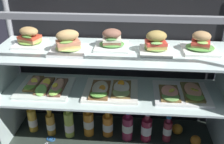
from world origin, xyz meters
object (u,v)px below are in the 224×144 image
(open_sandwich_tray_near_left_corner, at_px, (45,87))
(juice_bottle_back_center, at_px, (127,127))
(plated_roll_sandwich_left_of_center, at_px, (68,44))
(juice_bottle_front_right_end, at_px, (32,120))
(plated_roll_sandwich_near_left_corner, at_px, (156,44))
(juice_bottle_back_right, at_px, (146,129))
(juice_bottle_near_post, at_px, (108,125))
(juice_bottle_front_left_end, at_px, (69,124))
(plated_roll_sandwich_center, at_px, (200,44))
(orange_fruit_near_left_post, at_px, (196,140))
(kitchen_scissors, at_px, (49,141))
(orange_fruit_beside_bottles, at_px, (177,129))
(open_sandwich_tray_far_right, at_px, (182,93))
(plated_roll_sandwich_near_right_corner, at_px, (112,41))
(juice_bottle_tucked_behind, at_px, (167,131))
(juice_bottle_front_fourth, at_px, (89,123))
(plated_roll_sandwich_mid_left, at_px, (30,38))
(open_sandwich_tray_far_left, at_px, (111,90))
(juice_bottle_front_middle, at_px, (51,124))

(open_sandwich_tray_near_left_corner, height_order, juice_bottle_back_center, open_sandwich_tray_near_left_corner)
(plated_roll_sandwich_left_of_center, relative_size, juice_bottle_front_right_end, 0.93)
(plated_roll_sandwich_near_left_corner, distance_m, juice_bottle_back_center, 0.62)
(juice_bottle_back_center, bearing_deg, juice_bottle_back_right, 0.20)
(juice_bottle_near_post, relative_size, juice_bottle_back_center, 0.96)
(juice_bottle_front_left_end, bearing_deg, plated_roll_sandwich_center, 3.13)
(juice_bottle_near_post, distance_m, orange_fruit_near_left_post, 0.60)
(plated_roll_sandwich_center, height_order, kitchen_scissors, plated_roll_sandwich_center)
(plated_roll_sandwich_near_left_corner, xyz_separation_m, orange_fruit_beside_bottles, (0.20, 0.08, -0.66))
(open_sandwich_tray_far_right, bearing_deg, juice_bottle_near_post, 175.31)
(open_sandwich_tray_far_right, relative_size, orange_fruit_near_left_post, 4.90)
(plated_roll_sandwich_near_right_corner, relative_size, kitchen_scissors, 1.09)
(juice_bottle_near_post, xyz_separation_m, kitchen_scissors, (-0.40, -0.11, -0.08))
(juice_bottle_front_left_end, distance_m, juice_bottle_tucked_behind, 0.67)
(plated_roll_sandwich_near_right_corner, bearing_deg, plated_roll_sandwich_left_of_center, -160.09)
(juice_bottle_back_center, height_order, kitchen_scissors, juice_bottle_back_center)
(juice_bottle_near_post, height_order, kitchen_scissors, juice_bottle_near_post)
(juice_bottle_front_fourth, bearing_deg, juice_bottle_front_left_end, -169.16)
(plated_roll_sandwich_left_of_center, distance_m, juice_bottle_near_post, 0.66)
(juice_bottle_back_center, bearing_deg, plated_roll_sandwich_left_of_center, -175.28)
(open_sandwich_tray_near_left_corner, height_order, juice_bottle_back_right, open_sandwich_tray_near_left_corner)
(juice_bottle_tucked_behind, xyz_separation_m, orange_fruit_near_left_post, (0.19, -0.03, -0.05))
(plated_roll_sandwich_mid_left, bearing_deg, plated_roll_sandwich_near_left_corner, -4.28)
(plated_roll_sandwich_near_left_corner, bearing_deg, juice_bottle_back_center, -179.55)
(orange_fruit_beside_bottles, distance_m, kitchen_scissors, 0.90)
(open_sandwich_tray_near_left_corner, distance_m, juice_bottle_back_center, 0.61)
(juice_bottle_front_right_end, xyz_separation_m, juice_bottle_front_fourth, (0.41, -0.01, 0.01))
(juice_bottle_near_post, bearing_deg, orange_fruit_near_left_post, -5.35)
(plated_roll_sandwich_center, relative_size, orange_fruit_near_left_post, 2.84)
(kitchen_scissors, bearing_deg, juice_bottle_back_right, 6.85)
(juice_bottle_front_fourth, bearing_deg, open_sandwich_tray_far_left, -11.30)
(plated_roll_sandwich_center, xyz_separation_m, juice_bottle_front_left_end, (-0.81, -0.04, -0.59))
(open_sandwich_tray_far_left, height_order, juice_bottle_front_right_end, open_sandwich_tray_far_left)
(plated_roll_sandwich_near_left_corner, bearing_deg, juice_bottle_near_post, 174.24)
(plated_roll_sandwich_left_of_center, relative_size, plated_roll_sandwich_center, 1.05)
(open_sandwich_tray_far_right, distance_m, juice_bottle_front_right_end, 1.05)
(plated_roll_sandwich_mid_left, distance_m, juice_bottle_front_middle, 0.62)
(open_sandwich_tray_near_left_corner, bearing_deg, orange_fruit_near_left_post, -1.46)
(juice_bottle_back_center, bearing_deg, juice_bottle_near_post, 167.76)
(juice_bottle_front_left_end, bearing_deg, juice_bottle_front_right_end, 172.34)
(juice_bottle_tucked_behind, height_order, orange_fruit_near_left_post, juice_bottle_tucked_behind)
(open_sandwich_tray_near_left_corner, bearing_deg, orange_fruit_beside_bottles, 5.17)
(open_sandwich_tray_far_left, bearing_deg, juice_bottle_back_right, 2.06)
(plated_roll_sandwich_near_left_corner, xyz_separation_m, juice_bottle_tucked_behind, (0.12, 0.00, -0.62))
(juice_bottle_front_left_end, xyz_separation_m, juice_bottle_back_right, (0.53, 0.00, -0.01))
(juice_bottle_front_right_end, distance_m, orange_fruit_near_left_post, 1.14)
(juice_bottle_front_fourth, bearing_deg, open_sandwich_tray_near_left_corner, -174.87)
(juice_bottle_back_right, bearing_deg, juice_bottle_front_right_end, 177.56)
(plated_roll_sandwich_mid_left, xyz_separation_m, kitchen_scissors, (0.08, -0.14, -0.69))
(juice_bottle_back_right, bearing_deg, plated_roll_sandwich_left_of_center, -176.47)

